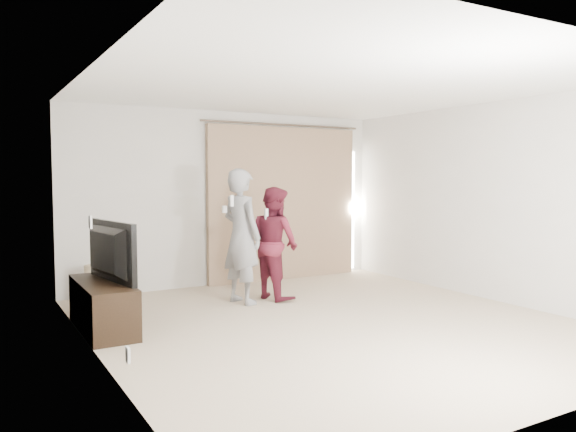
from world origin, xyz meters
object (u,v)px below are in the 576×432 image
object	(u,v)px
tv	(102,252)
person_man	(241,236)
tv_console	(103,306)
person_woman	(275,243)

from	to	relation	value
tv	person_man	distance (m)	1.88
tv_console	person_woman	xyz separation A→B (m)	(2.33, 0.46, 0.49)
tv_console	person_man	world-z (taller)	person_man
tv_console	person_woman	world-z (taller)	person_woman
tv	person_woman	distance (m)	2.38
tv_console	person_woman	distance (m)	2.42
person_man	tv_console	bearing A→B (deg)	-166.86
person_man	tv	bearing A→B (deg)	-166.86
tv_console	tv	distance (m)	0.58
tv	tv_console	bearing A→B (deg)	-0.00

